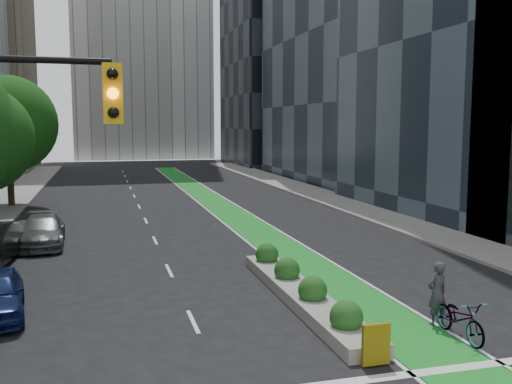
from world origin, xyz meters
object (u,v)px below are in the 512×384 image
bicycle (460,318)px  cyclist (437,293)px  median_planter (301,290)px  parked_car_left_far (42,231)px

bicycle → cyclist: cyclist is taller
median_planter → bicycle: (3.00, -4.20, 0.19)m
bicycle → parked_car_left_far: bearing=128.5°
bicycle → parked_car_left_far: size_ratio=0.44×
bicycle → cyclist: (0.00, 1.10, 0.36)m
median_planter → bicycle: bearing=-54.4°
bicycle → median_planter: bearing=126.0°
bicycle → cyclist: 1.16m
bicycle → cyclist: bearing=90.5°
median_planter → parked_car_left_far: (-8.91, 11.05, 0.34)m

